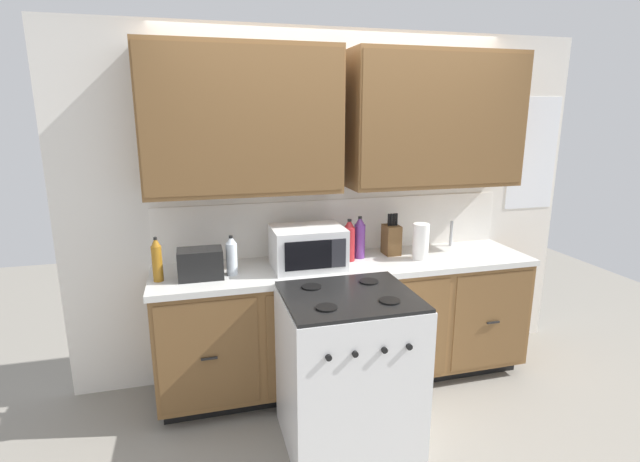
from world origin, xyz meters
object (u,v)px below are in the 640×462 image
at_px(stove_range, 348,369).
at_px(paper_towel_roll, 421,241).
at_px(microwave, 308,247).
at_px(toaster, 200,264).
at_px(knife_block, 391,239).
at_px(bottle_amber, 157,260).
at_px(bottle_clear, 232,256).
at_px(bottle_violet, 360,238).
at_px(bottle_red, 349,241).

relative_size(stove_range, paper_towel_roll, 3.65).
bearing_deg(microwave, stove_range, -80.91).
height_order(toaster, knife_block, knife_block).
bearing_deg(knife_block, bottle_amber, -174.20).
bearing_deg(knife_block, bottle_clear, -172.17).
bearing_deg(stove_range, toaster, 144.79).
distance_m(stove_range, knife_block, 1.10).
relative_size(toaster, bottle_violet, 0.91).
bearing_deg(knife_block, bottle_red, -168.48).
distance_m(toaster, bottle_violet, 1.14).
height_order(bottle_amber, bottle_clear, bottle_amber).
bearing_deg(bottle_amber, bottle_violet, 5.85).
bearing_deg(microwave, toaster, -177.29).
bearing_deg(stove_range, microwave, 99.09).
bearing_deg(bottle_clear, stove_range, -43.90).
xyz_separation_m(stove_range, microwave, (-0.10, 0.60, 0.59)).
bearing_deg(toaster, bottle_violet, 7.77).
height_order(toaster, bottle_amber, bottle_amber).
distance_m(stove_range, microwave, 0.85).
xyz_separation_m(bottle_clear, bottle_violet, (0.93, 0.14, 0.02)).
bearing_deg(microwave, bottle_clear, -177.96).
xyz_separation_m(stove_range, paper_towel_roll, (0.73, 0.58, 0.58)).
distance_m(bottle_amber, bottle_clear, 0.46).
distance_m(stove_range, toaster, 1.13).
distance_m(bottle_clear, bottle_red, 0.84).
xyz_separation_m(toaster, bottle_red, (1.03, 0.11, 0.05)).
relative_size(stove_range, bottle_violet, 3.09).
bearing_deg(bottle_clear, bottle_red, 6.24).
bearing_deg(bottle_red, microwave, -167.19).
relative_size(knife_block, bottle_amber, 1.09).
bearing_deg(toaster, knife_block, 7.35).
height_order(toaster, paper_towel_roll, paper_towel_roll).
bearing_deg(toaster, bottle_amber, 177.46).
xyz_separation_m(stove_range, bottle_clear, (-0.61, 0.58, 0.58)).
relative_size(stove_range, toaster, 3.39).
bearing_deg(knife_block, toaster, -172.65).
xyz_separation_m(paper_towel_roll, bottle_violet, (-0.41, 0.14, 0.02)).
bearing_deg(bottle_clear, paper_towel_roll, -0.21).
height_order(knife_block, bottle_red, knife_block).
relative_size(paper_towel_roll, bottle_violet, 0.85).
distance_m(toaster, bottle_amber, 0.26).
height_order(stove_range, bottle_red, bottle_red).
bearing_deg(bottle_red, stove_range, -108.28).
relative_size(bottle_clear, bottle_red, 0.87).
bearing_deg(microwave, bottle_violet, 16.09).
relative_size(toaster, bottle_clear, 1.07).
xyz_separation_m(microwave, bottle_violet, (0.42, 0.12, 0.01)).
xyz_separation_m(stove_range, bottle_red, (0.22, 0.68, 0.60)).
distance_m(bottle_clear, bottle_violet, 0.94).
bearing_deg(bottle_violet, bottle_red, -153.79).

